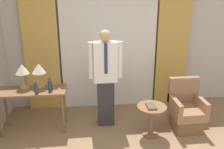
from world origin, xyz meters
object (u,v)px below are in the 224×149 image
at_px(bottle_by_lamp, 36,89).
at_px(armchair, 186,111).
at_px(table_lamp_left, 22,71).
at_px(bottle_near_edge, 50,85).
at_px(side_table, 151,116).
at_px(person, 106,75).
at_px(desk, 32,97).
at_px(book, 151,106).
at_px(table_lamp_right, 39,70).

xyz_separation_m(bottle_by_lamp, armchair, (2.61, -0.08, -0.53)).
xyz_separation_m(table_lamp_left, armchair, (2.87, -0.35, -0.76)).
relative_size(bottle_near_edge, side_table, 0.44).
relative_size(bottle_near_edge, person, 0.14).
bearing_deg(table_lamp_left, person, -2.80).
xyz_separation_m(desk, book, (2.01, -0.46, -0.06)).
bearing_deg(person, book, -34.61).
relative_size(bottle_by_lamp, armchair, 0.24).
bearing_deg(bottle_by_lamp, side_table, -7.75).
height_order(desk, person, person).
relative_size(armchair, side_table, 1.62).
xyz_separation_m(bottle_by_lamp, person, (1.18, 0.21, 0.12)).
bearing_deg(bottle_near_edge, person, 5.55).
bearing_deg(desk, book, -12.99).
height_order(table_lamp_left, bottle_near_edge, table_lamp_left).
bearing_deg(table_lamp_left, table_lamp_right, 0.00).
xyz_separation_m(desk, bottle_near_edge, (0.33, -0.06, 0.23)).
xyz_separation_m(desk, bottle_by_lamp, (0.12, -0.17, 0.22)).
distance_m(table_lamp_right, bottle_by_lamp, 0.36).
xyz_separation_m(desk, table_lamp_right, (0.14, 0.10, 0.46)).
relative_size(desk, bottle_by_lamp, 5.44).
relative_size(side_table, book, 2.41).
distance_m(armchair, book, 0.78).
xyz_separation_m(person, book, (0.72, -0.50, -0.41)).
bearing_deg(table_lamp_left, side_table, -13.85).
relative_size(table_lamp_right, book, 1.90).
bearing_deg(bottle_near_edge, table_lamp_right, 139.65).
height_order(table_lamp_right, person, person).
distance_m(desk, side_table, 2.09).
height_order(armchair, side_table, armchair).
bearing_deg(book, armchair, 16.77).
bearing_deg(side_table, bottle_by_lamp, 172.25).
height_order(table_lamp_left, side_table, table_lamp_left).
distance_m(armchair, side_table, 0.72).
relative_size(desk, armchair, 1.30).
bearing_deg(desk, bottle_by_lamp, -55.96).
distance_m(desk, table_lamp_left, 0.49).
height_order(bottle_near_edge, side_table, bottle_near_edge).
relative_size(desk, table_lamp_left, 2.66).
xyz_separation_m(side_table, book, (-0.02, -0.03, 0.20)).
bearing_deg(armchair, table_lamp_right, 172.28).
relative_size(table_lamp_left, person, 0.25).
bearing_deg(person, side_table, -32.20).
relative_size(bottle_near_edge, bottle_by_lamp, 1.13).
distance_m(side_table, book, 0.20).
height_order(table_lamp_right, bottle_by_lamp, table_lamp_right).
xyz_separation_m(bottle_by_lamp, book, (1.89, -0.29, -0.28)).
xyz_separation_m(table_lamp_right, side_table, (1.89, -0.54, -0.72)).
height_order(bottle_by_lamp, book, bottle_by_lamp).
xyz_separation_m(bottle_near_edge, person, (0.96, 0.09, 0.11)).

